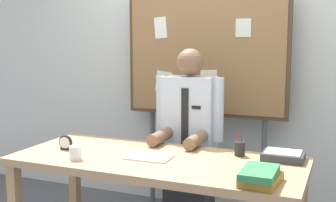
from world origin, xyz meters
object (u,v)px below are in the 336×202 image
Objects in this scene: desk_clock at (66,143)px; paper_tray at (283,156)px; person at (189,148)px; open_notebook at (149,157)px; coffee_mug at (75,153)px; desk at (157,170)px; book_stack at (260,176)px; bulletin_board at (205,57)px; pen_holder at (240,149)px.

paper_tray is (1.45, 0.31, -0.02)m from desk_clock.
open_notebook is (-0.04, -0.64, 0.08)m from person.
open_notebook is 3.33× the size of coffee_mug.
desk is 6.35× the size of book_stack.
bulletin_board is 1.06m from pen_holder.
open_notebook reaches higher than desk.
desk_clock is at bearing -165.06° from pen_holder.
person is 0.86m from paper_tray.
bulletin_board is 12.10× the size of pen_holder.
bulletin_board is 6.66× the size of open_notebook.
bulletin_board is at bearing 119.78° from book_stack.
bulletin_board reaches higher than pen_holder.
book_stack is at bearing -8.40° from desk_clock.
desk_clock is 0.28m from coffee_mug.
person is at bearing -89.95° from bulletin_board.
pen_holder is at bearing 28.13° from desk.
coffee_mug reaches higher than desk.
open_notebook is 2.88× the size of desk_clock.
desk is 0.69m from desk_clock.
desk_clock is at bearing -175.75° from desk.
pen_holder is 0.28m from paper_tray.
person is 4.87× the size of book_stack.
desk_clock is 1.48m from paper_tray.
pen_holder is (1.17, 0.31, 0.00)m from desk_clock.
desk is 6.53× the size of open_notebook.
pen_holder is (0.49, -0.74, -0.57)m from bulletin_board.
bulletin_board is (-0.00, 0.38, 0.70)m from person.
book_stack is (0.72, -0.26, 0.13)m from desk.
pen_holder reaches higher than coffee_mug.
coffee_mug is 0.34× the size of paper_tray.
coffee_mug is at bearing -153.40° from open_notebook.
desk_clock reaches higher than paper_tray.
pen_holder is 0.62× the size of paper_tray.
person is (0.00, 0.62, 0.00)m from desk.
bulletin_board reaches higher than open_notebook.
person is at bearing 44.75° from desk_clock.
person reaches higher than coffee_mug.
desk is at bearing -89.98° from bulletin_board.
bulletin_board is (-0.00, 1.00, 0.71)m from desk.
desk_clock reaches higher than coffee_mug.
bulletin_board is at bearing 136.06° from paper_tray.
desk_clock reaches higher than desk.
paper_tray is at bearing 84.71° from book_stack.
coffee_mug reaches higher than open_notebook.
book_stack is at bearing -60.22° from bulletin_board.
desk_clock is at bearing 171.60° from book_stack.
book_stack is at bearing -1.14° from coffee_mug.
desk is 0.78m from book_stack.
book_stack is at bearing -19.62° from desk.
coffee_mug is (-0.47, -0.86, 0.12)m from person.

